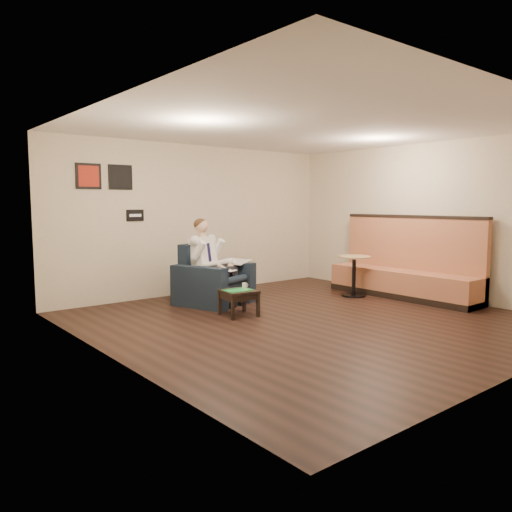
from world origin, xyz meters
TOP-DOWN VIEW (x-y plane):
  - ground at (0.00, 0.00)m, footprint 6.00×6.00m
  - wall_back at (0.00, 3.00)m, footprint 6.00×0.02m
  - wall_left at (-3.00, 0.00)m, footprint 0.02×6.00m
  - wall_right at (3.00, 0.00)m, footprint 0.02×6.00m
  - ceiling at (0.00, 0.00)m, footprint 6.00×6.00m
  - seating_sign at (-1.30, 2.98)m, footprint 0.32×0.02m
  - art_print_left at (-2.10, 2.98)m, footprint 0.42×0.03m
  - art_print_right at (-1.55, 2.98)m, footprint 0.42×0.03m
  - armchair at (-0.41, 1.87)m, footprint 1.33×1.33m
  - seated_man at (-0.37, 1.74)m, footprint 0.95×1.16m
  - lap_papers at (-0.33, 1.64)m, footprint 0.34×0.40m
  - newspaper at (0.02, 1.90)m, footprint 0.62×0.68m
  - side_table at (-0.65, 0.86)m, footprint 0.56×0.56m
  - green_folder at (-0.68, 0.85)m, footprint 0.40×0.29m
  - coffee_mug at (-0.47, 0.94)m, footprint 0.08×0.08m
  - smartphone at (-0.58, 1.00)m, footprint 0.14×0.10m
  - banquette at (2.59, 0.18)m, footprint 0.68×2.87m
  - cafe_table at (1.97, 0.81)m, footprint 0.69×0.69m

SIDE VIEW (x-z plane):
  - ground at x=0.00m, z-range 0.00..0.00m
  - side_table at x=-0.65m, z-range 0.00..0.40m
  - cafe_table at x=1.97m, z-range 0.00..0.75m
  - smartphone at x=-0.58m, z-range 0.40..0.41m
  - green_folder at x=-0.68m, z-range 0.40..0.41m
  - coffee_mug at x=-0.47m, z-range 0.40..0.48m
  - armchair at x=-0.41m, z-range 0.00..1.01m
  - lap_papers at x=-0.33m, z-range 0.62..0.63m
  - newspaper at x=0.02m, z-range 0.68..0.70m
  - seated_man at x=-0.37m, z-range 0.00..1.39m
  - banquette at x=2.59m, z-range 0.00..1.47m
  - wall_back at x=0.00m, z-range 0.00..2.80m
  - wall_left at x=-3.00m, z-range 0.00..2.80m
  - wall_right at x=3.00m, z-range 0.00..2.80m
  - seating_sign at x=-1.30m, z-range 1.40..1.60m
  - art_print_left at x=-2.10m, z-range 1.94..2.36m
  - art_print_right at x=-1.55m, z-range 1.94..2.36m
  - ceiling at x=0.00m, z-range 2.79..2.81m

